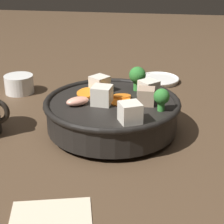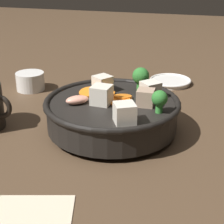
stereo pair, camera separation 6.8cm
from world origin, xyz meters
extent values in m
plane|color=#4C3826|center=(0.00, 0.00, 0.00)|extent=(3.00, 3.00, 0.00)
cylinder|color=black|center=(0.00, 0.00, 0.01)|extent=(0.14, 0.14, 0.01)
cylinder|color=black|center=(0.00, 0.00, 0.04)|extent=(0.25, 0.25, 0.05)
torus|color=black|center=(0.00, 0.00, 0.06)|extent=(0.27, 0.27, 0.01)
cylinder|color=brown|center=(0.00, 0.00, 0.05)|extent=(0.24, 0.24, 0.03)
cylinder|color=orange|center=(-0.06, 0.03, 0.07)|extent=(0.06, 0.06, 0.01)
cylinder|color=orange|center=(0.02, 0.00, 0.06)|extent=(0.06, 0.06, 0.01)
cylinder|color=orange|center=(-0.02, 0.03, 0.07)|extent=(0.06, 0.06, 0.01)
cylinder|color=orange|center=(0.02, 0.02, 0.07)|extent=(0.04, 0.04, 0.01)
cylinder|color=green|center=(0.04, 0.07, 0.07)|extent=(0.02, 0.02, 0.02)
sphere|color=#2D752D|center=(0.04, 0.07, 0.10)|extent=(0.03, 0.03, 0.03)
cylinder|color=green|center=(0.09, -0.03, 0.07)|extent=(0.01, 0.01, 0.02)
sphere|color=#2D752D|center=(0.09, -0.03, 0.09)|extent=(0.03, 0.03, 0.03)
cube|color=silver|center=(-0.02, -0.01, 0.08)|extent=(0.04, 0.04, 0.04)
cube|color=silver|center=(0.04, -0.08, 0.08)|extent=(0.05, 0.05, 0.03)
cube|color=silver|center=(0.07, 0.04, 0.08)|extent=(0.05, 0.05, 0.03)
cube|color=tan|center=(0.07, 0.00, 0.08)|extent=(0.03, 0.03, 0.03)
cube|color=silver|center=(-0.03, 0.05, 0.08)|extent=(0.05, 0.05, 0.03)
ellipsoid|color=#EA9E84|center=(-0.06, -0.03, 0.07)|extent=(0.05, 0.05, 0.02)
cylinder|color=white|center=(0.08, 0.32, 0.01)|extent=(0.11, 0.11, 0.01)
torus|color=white|center=(0.08, 0.32, 0.01)|extent=(0.11, 0.11, 0.01)
cylinder|color=white|center=(-0.26, 0.18, 0.02)|extent=(0.07, 0.07, 0.05)
cylinder|color=brown|center=(-0.26, 0.18, 0.04)|extent=(0.06, 0.06, 0.00)
torus|color=black|center=(-0.21, -0.05, 0.05)|extent=(0.05, 0.01, 0.05)
cube|color=beige|center=(-0.04, -0.27, 0.00)|extent=(0.13, 0.10, 0.00)
camera|label=1|loc=(0.10, -0.66, 0.33)|focal=60.00mm
camera|label=2|loc=(0.17, -0.65, 0.33)|focal=60.00mm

